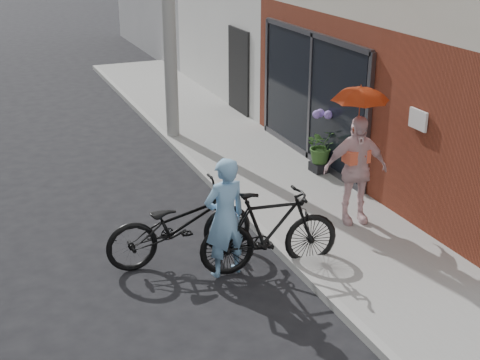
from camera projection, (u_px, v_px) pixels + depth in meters
ground at (227, 274)px, 9.31m from camera, size 80.00×80.00×0.00m
sidewalk at (296, 195)px, 11.76m from camera, size 2.20×24.00×0.12m
curb at (235, 206)px, 11.34m from camera, size 0.12×24.00×0.12m
officer at (225, 218)px, 9.02m from camera, size 0.68×0.50×1.71m
bike_left at (180, 224)px, 9.48m from camera, size 2.18×0.80×1.14m
bike_right at (270, 231)px, 9.22m from camera, size 2.05×0.81×1.20m
kimono_woman at (355, 170)px, 10.33m from camera, size 1.08×0.64×1.73m
parasol at (361, 92)px, 9.88m from camera, size 0.83×0.83×0.73m
planter at (320, 167)px, 12.66m from camera, size 0.35×0.35×0.18m
potted_plant at (321, 146)px, 12.51m from camera, size 0.60×0.52×0.67m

